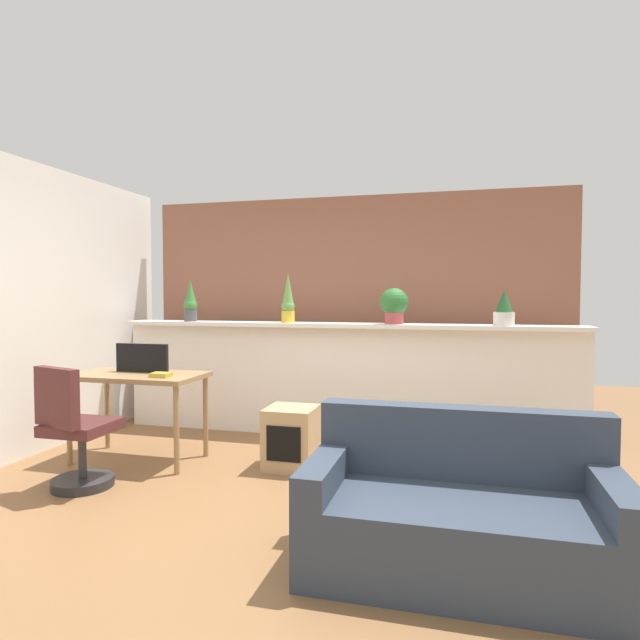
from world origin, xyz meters
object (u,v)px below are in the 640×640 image
book_on_desk (161,375)px  couch (460,517)px  potted_plant_0 (190,302)px  office_chair (75,437)px  potted_plant_3 (504,309)px  potted_plant_2 (394,305)px  desk (139,383)px  side_cube_shelf (291,438)px  potted_plant_1 (288,300)px  tv_monitor (142,358)px

book_on_desk → couch: couch is taller
potted_plant_0 → office_chair: potted_plant_0 is taller
potted_plant_0 → couch: size_ratio=0.28×
potted_plant_3 → office_chair: bearing=-149.0°
potted_plant_2 → office_chair: potted_plant_2 is taller
potted_plant_3 → couch: 2.58m
desk → side_cube_shelf: bearing=5.9°
potted_plant_1 → desk: (-0.98, -1.13, -0.70)m
potted_plant_1 → side_cube_shelf: 1.53m
potted_plant_0 → potted_plant_2: (2.15, 0.03, -0.02)m
office_chair → book_on_desk: 0.79m
potted_plant_3 → tv_monitor: size_ratio=0.67×
couch → tv_monitor: bearing=154.2°
potted_plant_1 → potted_plant_2: potted_plant_1 is taller
potted_plant_1 → side_cube_shelf: bearing=-70.7°
potted_plant_1 → potted_plant_0: bearing=-179.8°
potted_plant_0 → potted_plant_3: potted_plant_0 is taller
potted_plant_3 → office_chair: potted_plant_3 is taller
potted_plant_2 → office_chair: 2.97m
potted_plant_1 → couch: potted_plant_1 is taller
potted_plant_0 → side_cube_shelf: potted_plant_0 is taller
book_on_desk → couch: (2.38, -1.09, -0.49)m
tv_monitor → book_on_desk: bearing=-33.6°
tv_monitor → side_cube_shelf: (1.34, 0.06, -0.62)m
book_on_desk → tv_monitor: bearing=146.4°
potted_plant_3 → side_cube_shelf: potted_plant_3 is taller
potted_plant_1 → potted_plant_3: size_ratio=1.52×
tv_monitor → couch: 3.04m
potted_plant_2 → book_on_desk: (-1.75, -1.28, -0.56)m
couch → potted_plant_3: bearing=80.8°
desk → side_cube_shelf: size_ratio=2.20×
tv_monitor → desk: bearing=-80.2°
desk → tv_monitor: tv_monitor is taller
desk → couch: couch is taller
office_chair → potted_plant_0: bearing=91.8°
potted_plant_1 → desk: potted_plant_1 is taller
potted_plant_0 → side_cube_shelf: (1.43, -0.99, -1.10)m
potted_plant_2 → potted_plant_3: (1.00, -0.02, -0.04)m
potted_plant_2 → tv_monitor: 2.37m
couch → side_cube_shelf: bearing=134.8°
potted_plant_1 → potted_plant_3: bearing=0.0°
potted_plant_1 → desk: 1.65m
desk → office_chair: size_ratio=1.21×
tv_monitor → office_chair: bearing=-92.5°
potted_plant_2 → book_on_desk: bearing=-143.9°
desk → tv_monitor: (-0.01, 0.08, 0.21)m
side_cube_shelf → desk: bearing=-174.1°
side_cube_shelf → couch: bearing=-45.2°
desk → office_chair: bearing=-93.8°
potted_plant_2 → potted_plant_3: size_ratio=1.05×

